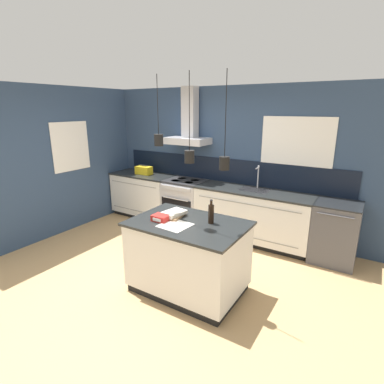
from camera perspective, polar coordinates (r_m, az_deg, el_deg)
ground_plane at (r=4.35m, az=-6.37°, el=-15.15°), size 16.00×16.00×0.00m
wall_back at (r=5.52m, az=5.92°, el=6.58°), size 5.60×2.24×2.60m
wall_left at (r=6.06m, az=-20.96°, el=5.96°), size 0.08×3.80×2.60m
counter_run_left at (r=6.38m, az=-9.09°, el=-0.53°), size 1.35×0.64×0.91m
counter_run_sink at (r=5.19m, az=11.37°, el=-4.45°), size 1.98×0.64×1.30m
oven_range at (r=5.77m, az=-1.30°, el=-2.14°), size 0.74×0.66×0.91m
dishwasher at (r=4.93m, az=25.60°, el=-6.95°), size 0.62×0.65×0.91m
kitchen_island at (r=3.78m, az=-0.72°, el=-12.16°), size 1.38×0.94×0.91m
bottle_on_island at (r=3.53m, az=3.66°, el=-4.12°), size 0.07×0.07×0.29m
book_stack at (r=3.77m, az=-3.56°, el=-4.21°), size 0.29×0.37×0.07m
red_supply_box at (r=3.65m, az=-5.99°, el=-4.94°), size 0.20×0.16×0.07m
paper_pile at (r=3.50m, az=-3.23°, el=-6.36°), size 0.35×0.35×0.01m
yellow_toolbox at (r=6.24m, az=-9.17°, el=4.12°), size 0.34×0.18×0.19m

